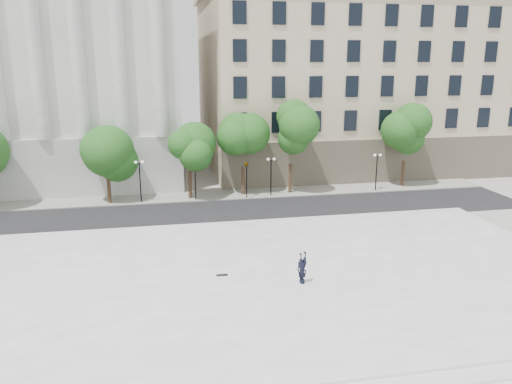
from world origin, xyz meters
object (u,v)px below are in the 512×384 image
(traffic_light_east, at_px, (247,162))
(person_lying, at_px, (302,279))
(skateboard, at_px, (222,275))
(traffic_light_west, at_px, (195,164))

(traffic_light_east, xyz_separation_m, person_lying, (-0.35, -20.93, -3.06))
(person_lying, height_order, skateboard, person_lying)
(person_lying, bearing_deg, skateboard, 132.70)
(traffic_light_west, distance_m, person_lying, 21.66)
(traffic_light_west, xyz_separation_m, skateboard, (0.17, -18.93, -3.24))
(person_lying, bearing_deg, traffic_light_west, 79.14)
(person_lying, distance_m, skateboard, 4.95)
(traffic_light_west, height_order, skateboard, traffic_light_west)
(traffic_light_west, distance_m, skateboard, 19.21)
(traffic_light_west, bearing_deg, person_lying, -77.35)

